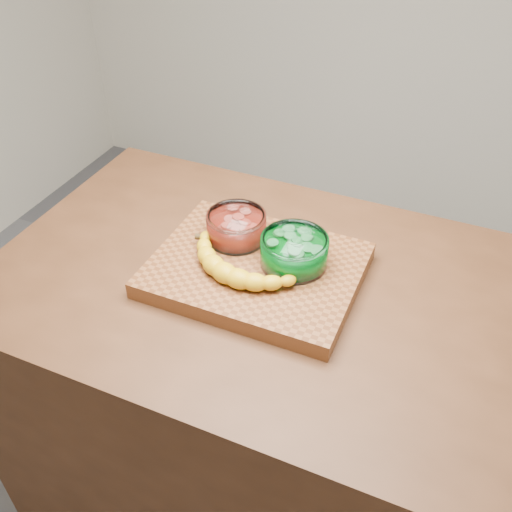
% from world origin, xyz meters
% --- Properties ---
extents(ground, '(3.50, 3.50, 0.00)m').
position_xyz_m(ground, '(0.00, 0.00, 0.00)').
color(ground, '#515155').
rests_on(ground, ground).
extents(counter, '(1.20, 0.80, 0.90)m').
position_xyz_m(counter, '(0.00, 0.00, 0.45)').
color(counter, '#4A2916').
rests_on(counter, ground).
extents(cutting_board, '(0.45, 0.35, 0.04)m').
position_xyz_m(cutting_board, '(0.00, 0.00, 0.92)').
color(cutting_board, brown).
rests_on(cutting_board, counter).
extents(bowl_red, '(0.14, 0.14, 0.06)m').
position_xyz_m(bowl_red, '(-0.08, 0.07, 0.97)').
color(bowl_red, white).
rests_on(bowl_red, cutting_board).
extents(bowl_green, '(0.15, 0.15, 0.07)m').
position_xyz_m(bowl_green, '(0.08, 0.03, 0.97)').
color(bowl_green, white).
rests_on(bowl_green, cutting_board).
extents(banana, '(0.29, 0.17, 0.04)m').
position_xyz_m(banana, '(-0.02, -0.03, 0.96)').
color(banana, gold).
rests_on(banana, cutting_board).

